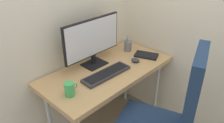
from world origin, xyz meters
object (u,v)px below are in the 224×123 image
(pen_holder, at_px, (128,46))
(office_chair, at_px, (164,121))
(monitor, at_px, (93,40))
(coffee_mug, at_px, (70,89))
(mouse, at_px, (135,60))
(keyboard, at_px, (107,74))
(notebook, at_px, (146,55))

(pen_holder, bearing_deg, office_chair, -122.62)
(office_chair, height_order, monitor, office_chair)
(monitor, relative_size, coffee_mug, 5.56)
(pen_holder, relative_size, coffee_mug, 1.62)
(mouse, xyz_separation_m, pen_holder, (0.15, 0.22, 0.04))
(monitor, distance_m, coffee_mug, 0.54)
(keyboard, height_order, pen_holder, pen_holder)
(keyboard, height_order, coffee_mug, coffee_mug)
(office_chair, xyz_separation_m, coffee_mug, (-0.40, 0.59, 0.21))
(office_chair, bearing_deg, mouse, 57.95)
(monitor, distance_m, mouse, 0.46)
(keyboard, bearing_deg, notebook, -3.52)
(coffee_mug, bearing_deg, keyboard, -0.32)
(mouse, relative_size, notebook, 0.36)
(coffee_mug, bearing_deg, pen_holder, 11.54)
(pen_holder, bearing_deg, monitor, 174.34)
(office_chair, distance_m, monitor, 0.91)
(coffee_mug, bearing_deg, monitor, 26.92)
(monitor, relative_size, pen_holder, 3.43)
(monitor, relative_size, mouse, 7.59)
(office_chair, distance_m, mouse, 0.68)
(monitor, distance_m, pen_holder, 0.49)
(monitor, height_order, coffee_mug, monitor)
(monitor, distance_m, keyboard, 0.33)
(office_chair, height_order, keyboard, office_chair)
(office_chair, relative_size, monitor, 1.95)
(notebook, distance_m, coffee_mug, 0.93)
(monitor, xyz_separation_m, keyboard, (-0.06, -0.23, -0.23))
(office_chair, xyz_separation_m, monitor, (0.04, 0.81, 0.40))
(keyboard, height_order, mouse, mouse)
(coffee_mug, bearing_deg, office_chair, -55.57)
(keyboard, relative_size, coffee_mug, 4.21)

